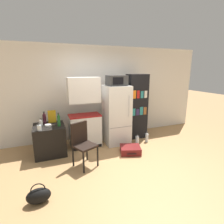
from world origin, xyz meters
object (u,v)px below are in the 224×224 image
at_px(side_table, 50,140).
at_px(suitcase_large_flat, 130,150).
at_px(bookshelf, 137,107).
at_px(cereal_box, 52,116).
at_px(kitchen_hutch, 85,115).
at_px(handbag, 39,196).
at_px(bottle_clear_short, 39,128).
at_px(water_bottle_middle, 137,140).
at_px(bottle_wine_dark, 44,119).
at_px(refrigerator, 116,115).
at_px(chair, 82,141).
at_px(bowl, 48,125).
at_px(microwave, 117,80).
at_px(bottle_green_tall, 59,121).
at_px(bottle_milk_white, 41,123).
at_px(water_bottle_front, 147,137).

relative_size(side_table, suitcase_large_flat, 1.23).
distance_m(bookshelf, cereal_box, 2.35).
relative_size(kitchen_hutch, handbag, 5.02).
height_order(kitchen_hutch, cereal_box, kitchen_hutch).
distance_m(bottle_clear_short, water_bottle_middle, 2.50).
bearing_deg(suitcase_large_flat, bottle_wine_dark, 175.44).
bearing_deg(bottle_clear_short, refrigerator, 9.77).
distance_m(kitchen_hutch, chair, 1.01).
bearing_deg(kitchen_hutch, bowl, -169.52).
distance_m(bowl, cereal_box, 0.33).
bearing_deg(microwave, water_bottle_middle, -35.84).
distance_m(bottle_green_tall, bottle_milk_white, 0.44).
bearing_deg(bookshelf, water_bottle_front, -75.52).
height_order(microwave, bottle_clear_short, microwave).
xyz_separation_m(chair, handbag, (-0.87, -0.86, -0.43)).
bearing_deg(water_bottle_front, cereal_box, 168.51).
xyz_separation_m(cereal_box, chair, (0.52, -1.05, -0.31)).
bearing_deg(bookshelf, side_table, -175.61).
distance_m(suitcase_large_flat, water_bottle_front, 0.86).
bearing_deg(chair, cereal_box, 91.97).
xyz_separation_m(refrigerator, bottle_clear_short, (-1.94, -0.33, -0.02)).
bearing_deg(bottle_green_tall, bottle_wine_dark, 141.04).
bearing_deg(refrigerator, bottle_clear_short, -170.23).
bearing_deg(refrigerator, handbag, -139.48).
bearing_deg(bottle_green_tall, refrigerator, 6.48).
relative_size(bookshelf, water_bottle_front, 6.21).
height_order(kitchen_hutch, suitcase_large_flat, kitchen_hutch).
relative_size(suitcase_large_flat, water_bottle_middle, 2.02).
bearing_deg(bottle_milk_white, bottle_wine_dark, 30.53).
bearing_deg(cereal_box, side_table, -111.52).
bearing_deg(bowl, kitchen_hutch, 10.48).
bearing_deg(water_bottle_middle, bowl, 173.19).
xyz_separation_m(chair, water_bottle_middle, (1.60, 0.50, -0.43)).
bearing_deg(side_table, bottle_wine_dark, 123.43).
height_order(refrigerator, bottle_green_tall, refrigerator).
bearing_deg(chair, bottle_clear_short, 123.44).
bearing_deg(bowl, bottle_green_tall, -21.10).
bearing_deg(refrigerator, cereal_box, 172.99).
bearing_deg(bottle_clear_short, water_bottle_middle, -0.28).
distance_m(refrigerator, bottle_milk_white, 1.91).
bearing_deg(water_bottle_middle, kitchen_hutch, 161.93).
bearing_deg(suitcase_large_flat, kitchen_hutch, 156.90).
height_order(bookshelf, water_bottle_front, bookshelf).
xyz_separation_m(refrigerator, water_bottle_middle, (0.48, -0.35, -0.67)).
distance_m(side_table, handbag, 1.69).
relative_size(bottle_wine_dark, suitcase_large_flat, 0.54).
bearing_deg(bottle_milk_white, chair, -48.09).
distance_m(microwave, bottle_milk_white, 2.13).
height_order(refrigerator, cereal_box, refrigerator).
xyz_separation_m(microwave, bottle_wine_dark, (-1.82, 0.08, -0.87)).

